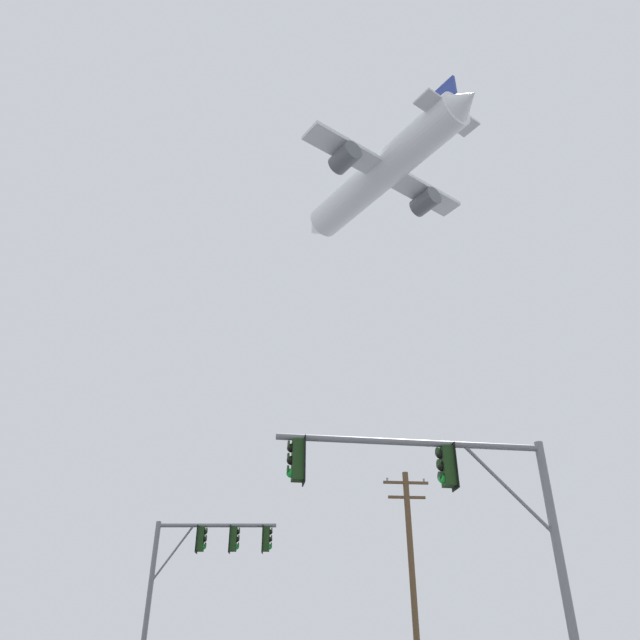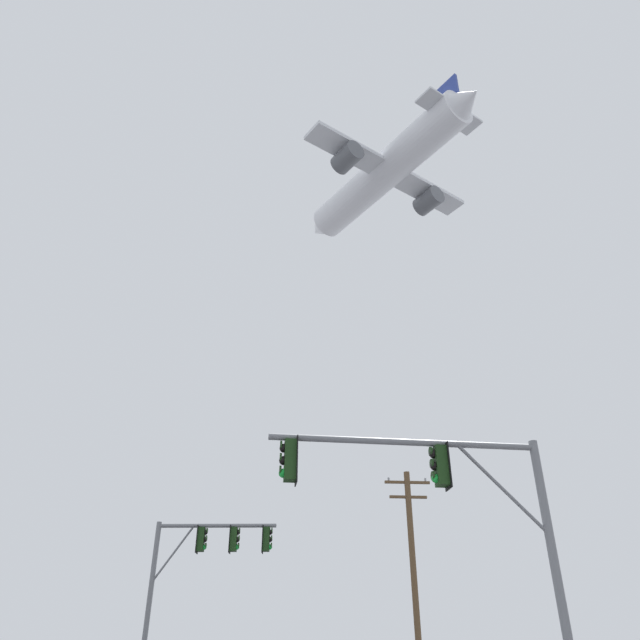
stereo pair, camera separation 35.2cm
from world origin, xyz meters
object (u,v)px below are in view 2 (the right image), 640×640
(signal_pole_near, at_px, (449,501))
(utility_pole, at_px, (413,571))
(signal_pole_far, at_px, (201,562))
(airplane, at_px, (385,172))

(signal_pole_near, xyz_separation_m, utility_pole, (2.47, 15.63, 0.54))
(signal_pole_far, xyz_separation_m, airplane, (11.93, 16.64, 36.74))
(utility_pole, relative_size, airplane, 0.45)
(signal_pole_far, height_order, utility_pole, utility_pole)
(signal_pole_near, relative_size, signal_pole_far, 0.99)
(signal_pole_near, distance_m, utility_pole, 15.83)
(signal_pole_far, bearing_deg, signal_pole_near, -61.16)
(utility_pole, bearing_deg, airplane, 77.91)
(signal_pole_near, distance_m, signal_pole_far, 13.81)
(signal_pole_near, relative_size, utility_pole, 0.66)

